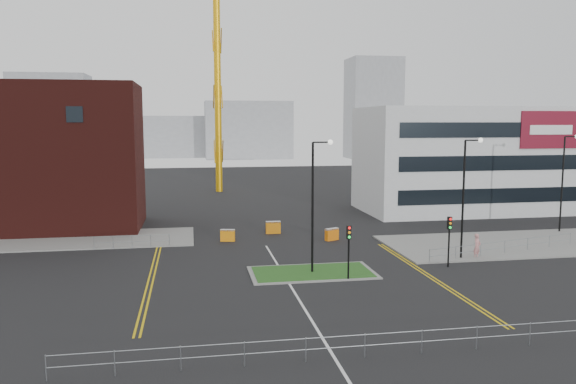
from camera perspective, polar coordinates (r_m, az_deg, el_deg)
name	(u,v)px	position (r m, az deg, el deg)	size (l,w,h in m)	color
ground	(308,314)	(31.21, 2.00, -12.26)	(200.00, 200.00, 0.00)	black
pavement_left	(30,241)	(53.68, -24.75, -4.58)	(28.00, 8.00, 0.12)	slate
pavement_right	(526,243)	(52.21, 23.02, -4.81)	(24.00, 10.00, 0.12)	slate
island_kerb	(312,273)	(39.07, 2.47, -8.18)	(8.60, 4.60, 0.08)	slate
grass_island	(312,272)	(39.06, 2.47, -8.15)	(8.00, 4.00, 0.12)	#1E4918
brick_building	(10,159)	(59.37, -26.39, 3.01)	(24.20, 10.07, 14.24)	#3F130F
office_block	(470,159)	(68.86, 17.99, 3.18)	(25.00, 12.20, 12.00)	silver
tower_crane	(254,11)	(87.37, -3.50, 17.90)	(51.44, 14.75, 38.68)	#EBA70D
streetlamp_island	(316,195)	(38.05, 2.84, -0.34)	(1.46, 0.36, 9.18)	black
streetlamp_right_near	(466,188)	(44.06, 17.66, 0.36)	(1.46, 0.36, 9.18)	black
streetlamp_right_far	(565,175)	(58.23, 26.30, 1.53)	(1.46, 0.36, 9.18)	black
traffic_light_island	(349,242)	(37.04, 6.20, -5.05)	(0.28, 0.33, 3.65)	black
traffic_light_right	(449,232)	(41.72, 16.07, -3.91)	(0.28, 0.33, 3.65)	black
railing_front	(336,342)	(25.47, 4.87, -14.99)	(24.05, 0.05, 1.10)	gray
railing_left	(132,239)	(48.04, -15.57, -4.67)	(6.05, 0.05, 1.10)	gray
railing_right	(528,242)	(49.22, 23.17, -4.66)	(19.05, 5.05, 1.10)	gray
centre_line	(300,302)	(33.06, 1.27, -11.12)	(0.15, 30.00, 0.01)	silver
yellow_left_a	(150,273)	(40.27, -13.80, -7.97)	(0.12, 24.00, 0.01)	gold
yellow_left_b	(155,273)	(40.25, -13.37, -7.96)	(0.12, 24.00, 0.01)	gold
yellow_right_a	(427,276)	(39.51, 13.91, -8.27)	(0.12, 20.00, 0.01)	gold
yellow_right_b	(431,276)	(39.63, 14.31, -8.23)	(0.12, 20.00, 0.01)	gold
skyline_a	(52,119)	(152.62, -22.85, 6.84)	(18.00, 12.00, 22.00)	gray
skyline_b	(248,130)	(159.63, -4.08, 6.30)	(24.00, 12.00, 16.00)	gray
skyline_c	(373,109)	(162.10, 8.63, 8.37)	(14.00, 12.00, 28.00)	gray
skyline_d	(184,137)	(168.87, -10.53, 5.56)	(30.00, 12.00, 12.00)	gray
pedestrian	(477,246)	(45.20, 18.66, -5.24)	(0.70, 0.46, 1.92)	#CF8686
barrier_left	(228,235)	(49.33, -6.15, -4.35)	(1.30, 0.65, 1.04)	orange
barrier_mid	(273,227)	(52.41, -1.52, -3.56)	(1.37, 0.47, 1.15)	#CC700B
barrier_right	(332,234)	(49.57, 4.47, -4.26)	(1.32, 0.91, 1.06)	orange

